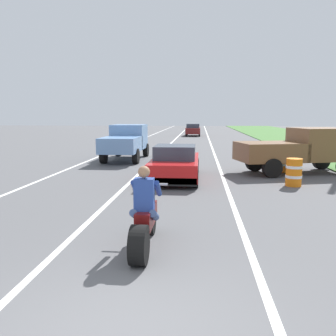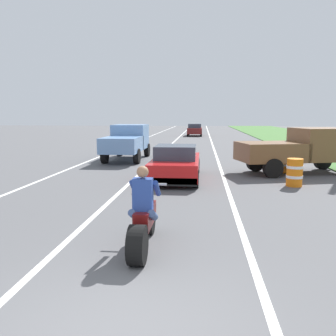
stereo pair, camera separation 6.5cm
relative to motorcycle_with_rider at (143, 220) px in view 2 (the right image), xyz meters
The scene contains 10 objects.
lane_stripe_left_solid 18.16m from the motorcycle_with_rider, 106.75° to the left, with size 0.14×120.00×0.01m, color white.
lane_stripe_right_solid 17.50m from the motorcycle_with_rider, 83.54° to the left, with size 0.14×120.00×0.01m, color white.
lane_stripe_centre_dashed 17.47m from the motorcycle_with_rider, 95.36° to the left, with size 0.14×120.00×0.01m, color white.
motorcycle_with_rider is the anchor object (origin of this frame).
sports_car_red 7.35m from the motorcycle_with_rider, 89.64° to the left, with size 1.84×4.30×1.37m.
pickup_truck_left_lane_light_blue 13.58m from the motorcycle_with_rider, 103.66° to the left, with size 2.02×4.80×1.98m.
pickup_truck_right_shoulder_brown 10.72m from the motorcycle_with_rider, 60.37° to the left, with size 5.14×3.14×1.98m.
construction_barrel_nearest 7.79m from the motorcycle_with_rider, 55.73° to the left, with size 0.58×0.58×1.00m.
construction_barrel_mid 10.59m from the motorcycle_with_rider, 64.22° to the left, with size 0.58×0.58×1.00m.
distant_car_far_ahead 36.72m from the motorcycle_with_rider, 89.79° to the left, with size 1.80×4.00×1.50m.
Camera 2 is at (0.90, -3.45, 2.53)m, focal length 36.64 mm.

